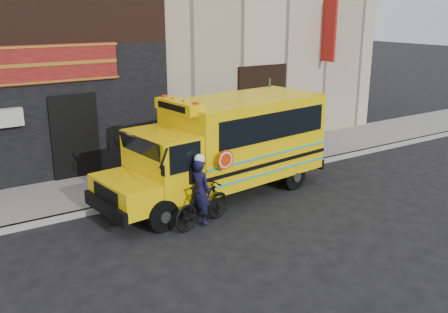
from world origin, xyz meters
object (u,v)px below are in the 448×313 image
school_bus (227,143)px  cyclist (200,193)px  sign_pole (269,120)px  bicycle (203,204)px

school_bus → cyclist: school_bus is taller
sign_pole → cyclist: bearing=-147.6°
bicycle → cyclist: bearing=7.6°
school_bus → bicycle: bearing=-138.4°
school_bus → sign_pole: (2.48, 1.24, 0.16)m
school_bus → cyclist: (-1.74, -1.44, -0.68)m
cyclist → sign_pole: bearing=-78.4°
bicycle → cyclist: 0.29m
sign_pole → bicycle: sign_pole is taller
bicycle → cyclist: (-0.03, 0.07, 0.28)m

